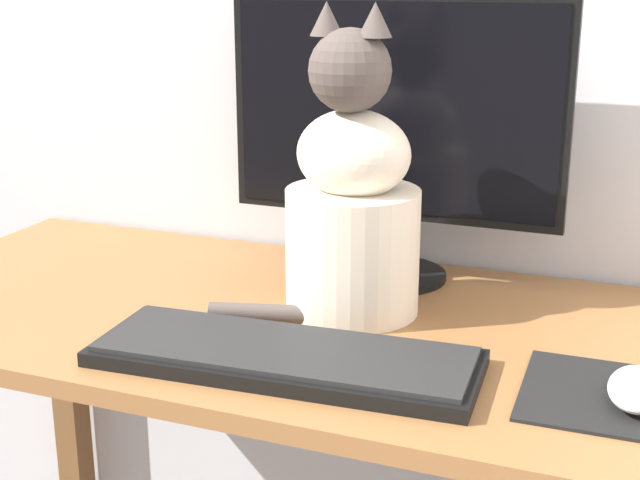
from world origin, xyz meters
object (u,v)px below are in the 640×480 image
at_px(computer_mouse_right, 637,389).
at_px(cat, 351,203).
at_px(keyboard, 283,356).
at_px(monitor, 394,126).

height_order(computer_mouse_right, cat, cat).
height_order(keyboard, computer_mouse_right, computer_mouse_right).
xyz_separation_m(keyboard, cat, (0.02, 0.20, 0.14)).
relative_size(keyboard, cat, 1.14).
bearing_deg(keyboard, computer_mouse_right, 3.05).
relative_size(monitor, computer_mouse_right, 4.69).
bearing_deg(monitor, computer_mouse_right, -39.39).
xyz_separation_m(computer_mouse_right, cat, (-0.38, 0.15, 0.14)).
bearing_deg(monitor, keyboard, -94.47).
height_order(keyboard, cat, cat).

